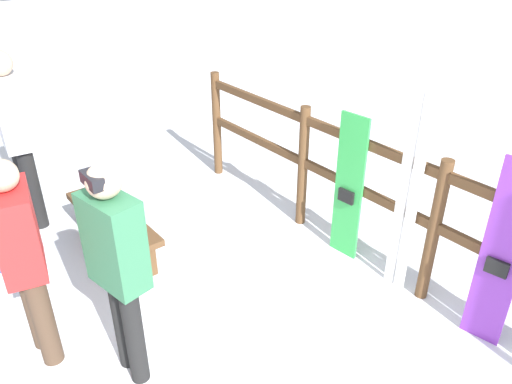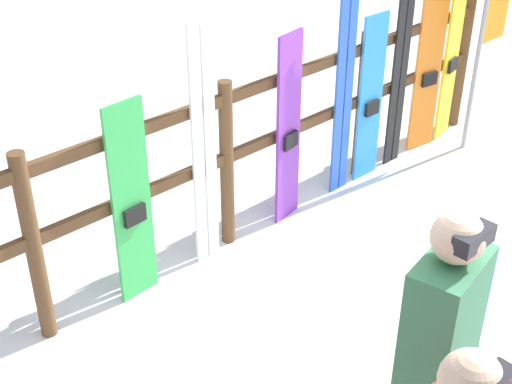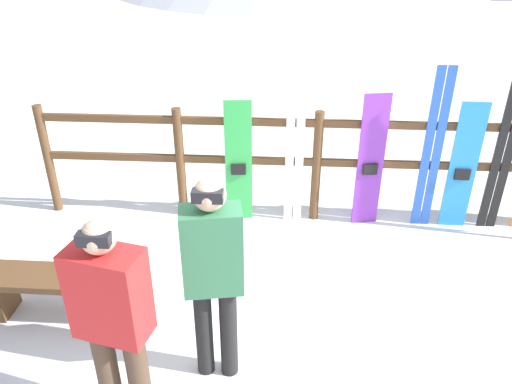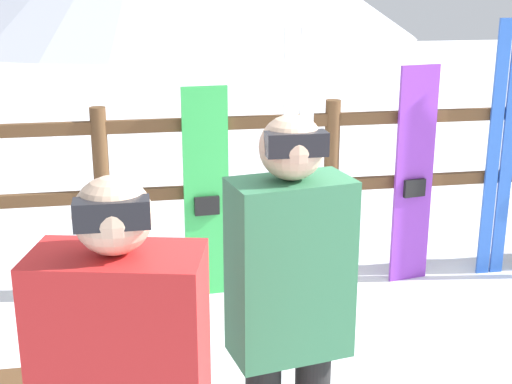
{
  "view_description": "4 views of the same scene",
  "coord_description": "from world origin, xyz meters",
  "views": [
    {
      "loc": [
        1.69,
        -1.22,
        2.83
      ],
      "look_at": [
        -1.0,
        0.94,
        0.92
      ],
      "focal_mm": 35.0,
      "sensor_mm": 36.0,
      "label": 1
    },
    {
      "loc": [
        -2.89,
        -1.42,
        3.04
      ],
      "look_at": [
        -0.53,
        1.07,
        1.01
      ],
      "focal_mm": 50.0,
      "sensor_mm": 36.0,
      "label": 2
    },
    {
      "loc": [
        -0.34,
        -2.98,
        3.0
      ],
      "look_at": [
        -0.6,
        1.0,
        0.82
      ],
      "focal_mm": 35.0,
      "sensor_mm": 36.0,
      "label": 3
    },
    {
      "loc": [
        -1.3,
        -2.48,
        2.04
      ],
      "look_at": [
        -0.65,
        1.17,
        0.92
      ],
      "focal_mm": 50.0,
      "sensor_mm": 36.0,
      "label": 4
    }
  ],
  "objects": [
    {
      "name": "fence",
      "position": [
        0.0,
        1.94,
        0.76
      ],
      "size": [
        6.09,
        0.1,
        1.27
      ],
      "color": "brown",
      "rests_on": "ground"
    },
    {
      "name": "bench",
      "position": [
        -2.2,
        0.19,
        0.32
      ],
      "size": [
        1.33,
        0.36,
        0.42
      ],
      "color": "brown",
      "rests_on": "ground"
    },
    {
      "name": "person_red",
      "position": [
        -1.36,
        -0.74,
        0.9
      ],
      "size": [
        0.5,
        0.35,
        1.56
      ],
      "color": "#4C3828",
      "rests_on": "ground"
    },
    {
      "name": "person_plaid_green",
      "position": [
        -0.8,
        -0.33,
        0.95
      ],
      "size": [
        0.43,
        0.29,
        1.62
      ],
      "color": "black",
      "rests_on": "ground"
    },
    {
      "name": "person_white",
      "position": [
        -3.24,
        -0.22,
        1.04
      ],
      "size": [
        0.5,
        0.32,
        1.79
      ],
      "color": "black",
      "rests_on": "ground"
    },
    {
      "name": "snowboard_green",
      "position": [
        -0.84,
        1.88,
        0.69
      ],
      "size": [
        0.29,
        0.07,
        1.39
      ],
      "color": "green",
      "rests_on": "ground"
    },
    {
      "name": "ski_pair_white",
      "position": [
        -0.24,
        1.88,
        0.87
      ],
      "size": [
        0.19,
        0.02,
        1.74
      ],
      "color": "white",
      "rests_on": "ground"
    },
    {
      "name": "snowboard_purple",
      "position": [
        0.56,
        1.88,
        0.74
      ],
      "size": [
        0.28,
        0.09,
        1.49
      ],
      "color": "purple",
      "rests_on": "ground"
    }
  ]
}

